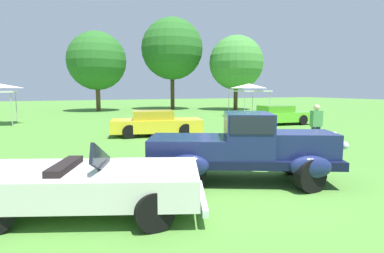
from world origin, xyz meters
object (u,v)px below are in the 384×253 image
show_car_lime (278,115)px  neighbor_convertible (94,182)px  spectator_between_cars (316,125)px  canopy_tent_center_field (249,87)px  feature_pickup_truck (244,147)px  show_car_yellow (156,123)px

show_car_lime → neighbor_convertible: bearing=-141.0°
show_car_lime → spectator_between_cars: 8.06m
show_car_lime → spectator_between_cars: (-3.94, -7.02, 0.31)m
show_car_lime → spectator_between_cars: size_ratio=2.67×
spectator_between_cars → canopy_tent_center_field: size_ratio=0.62×
feature_pickup_truck → show_car_lime: feature_pickup_truck is taller
neighbor_convertible → canopy_tent_center_field: (14.01, 15.71, 1.84)m
show_car_yellow → spectator_between_cars: (4.54, -5.67, 0.31)m
show_car_yellow → spectator_between_cars: size_ratio=2.73×
feature_pickup_truck → canopy_tent_center_field: canopy_tent_center_field is taller
neighbor_convertible → show_car_lime: neighbor_convertible is taller
feature_pickup_truck → neighbor_convertible: (-3.57, -0.55, -0.29)m
neighbor_convertible → show_car_lime: (12.31, 9.98, 0.02)m
feature_pickup_truck → canopy_tent_center_field: bearing=55.4°
neighbor_convertible → show_car_lime: 15.84m
feature_pickup_truck → show_car_yellow: 8.09m
show_car_yellow → show_car_lime: (8.48, 1.35, 0.00)m
show_car_yellow → feature_pickup_truck: bearing=-91.8°
show_car_yellow → spectator_between_cars: bearing=-51.3°
feature_pickup_truck → show_car_lime: bearing=47.2°
feature_pickup_truck → show_car_yellow: feature_pickup_truck is taller
canopy_tent_center_field → spectator_between_cars: bearing=-113.9°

